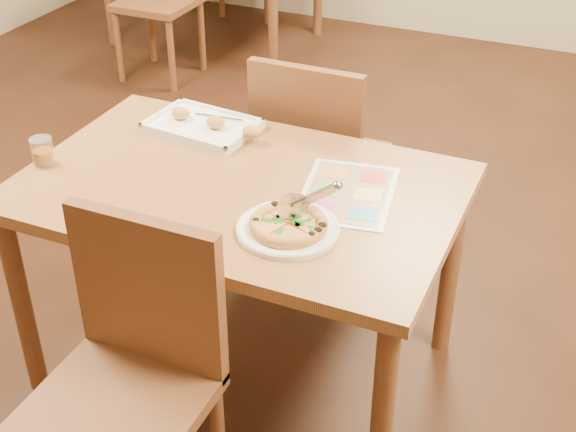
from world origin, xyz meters
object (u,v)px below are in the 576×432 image
at_px(pizza_cutter, 307,200).
at_px(menu, 347,193).
at_px(pizza, 288,224).
at_px(glass_tumbler, 43,153).
at_px(chair_far, 314,144).
at_px(appetizer_tray, 205,126).
at_px(plate, 288,229).
at_px(chair_near, 133,348).
at_px(dining_table, 240,208).

distance_m(pizza_cutter, menu, 0.24).
bearing_deg(pizza, glass_tumbler, 176.76).
bearing_deg(pizza, pizza_cutter, 48.80).
relative_size(chair_far, glass_tumbler, 5.44).
bearing_deg(appetizer_tray, plate, -41.82).
distance_m(chair_near, menu, 0.77).
bearing_deg(dining_table, plate, -36.44).
xyz_separation_m(chair_far, menu, (0.31, -0.52, 0.16)).
relative_size(chair_near, menu, 1.28).
xyz_separation_m(plate, menu, (0.08, 0.25, -0.01)).
height_order(chair_far, glass_tumbler, chair_far).
relative_size(dining_table, chair_near, 2.77).
xyz_separation_m(plate, glass_tumbler, (-0.85, 0.04, 0.03)).
height_order(plate, pizza, pizza).
distance_m(chair_near, glass_tumbler, 0.79).
xyz_separation_m(pizza, appetizer_tray, (-0.50, 0.45, -0.01)).
bearing_deg(appetizer_tray, menu, -18.53).
relative_size(dining_table, pizza_cutter, 9.24).
bearing_deg(plate, pizza, -53.93).
xyz_separation_m(chair_near, menu, (0.31, 0.68, 0.16)).
xyz_separation_m(chair_near, glass_tumbler, (-0.61, 0.47, 0.19)).
relative_size(chair_far, pizza_cutter, 3.34).
xyz_separation_m(chair_far, appetizer_tray, (-0.26, -0.33, 0.17)).
distance_m(pizza, pizza_cutter, 0.08).
relative_size(glass_tumbler, menu, 0.23).
bearing_deg(glass_tumbler, dining_table, 12.07).
xyz_separation_m(chair_near, pizza_cutter, (0.28, 0.46, 0.24)).
bearing_deg(chair_far, menu, 120.98).
bearing_deg(appetizer_tray, chair_near, -73.27).
height_order(plate, glass_tumbler, glass_tumbler).
bearing_deg(glass_tumbler, appetizer_tray, 49.20).
xyz_separation_m(plate, pizza, (0.00, -0.00, 0.02)).
relative_size(pizza, glass_tumbler, 2.48).
height_order(pizza, menu, pizza).
height_order(pizza_cutter, menu, pizza_cutter).
bearing_deg(pizza, appetizer_tray, 138.09).
xyz_separation_m(appetizer_tray, menu, (0.58, -0.19, -0.01)).
height_order(dining_table, chair_near, chair_near).
bearing_deg(plate, chair_near, -118.92).
xyz_separation_m(pizza, glass_tumbler, (-0.85, 0.05, 0.01)).
height_order(pizza, pizza_cutter, pizza_cutter).
height_order(chair_far, pizza, chair_far).
height_order(dining_table, appetizer_tray, appetizer_tray).
relative_size(chair_near, pizza, 2.20).
xyz_separation_m(dining_table, glass_tumbler, (-0.61, -0.13, 0.12)).
distance_m(plate, glass_tumbler, 0.85).
height_order(dining_table, plate, plate).
bearing_deg(dining_table, chair_near, -90.00).
bearing_deg(glass_tumbler, pizza, -3.24).
relative_size(plate, menu, 0.76).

